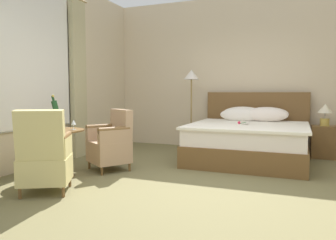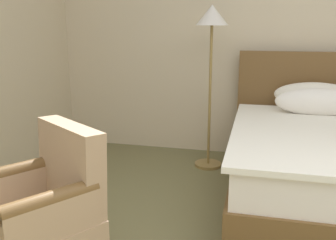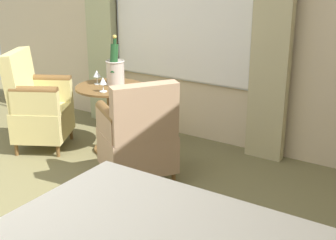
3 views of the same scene
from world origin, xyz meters
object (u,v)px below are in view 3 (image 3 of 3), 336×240
at_px(armchair_facing_bed, 37,106).
at_px(champagne_bucket, 115,69).
at_px(armchair_by_window, 138,138).
at_px(side_table_round, 111,110).
at_px(wine_glass_near_bucket, 97,74).
at_px(wine_glass_near_edge, 103,82).

bearing_deg(armchair_facing_bed, champagne_bucket, 121.35).
relative_size(armchair_by_window, armchair_facing_bed, 0.93).
relative_size(side_table_round, champagne_bucket, 1.38).
bearing_deg(wine_glass_near_bucket, champagne_bucket, 117.76).
relative_size(wine_glass_near_bucket, armchair_facing_bed, 0.14).
height_order(side_table_round, armchair_by_window, armchair_by_window).
height_order(side_table_round, wine_glass_near_bucket, wine_glass_near_bucket).
xyz_separation_m(side_table_round, champagne_bucket, (-0.08, 0.01, 0.39)).
bearing_deg(armchair_by_window, champagne_bucket, -128.01).
bearing_deg(armchair_by_window, wine_glass_near_edge, -112.76).
bearing_deg(side_table_round, armchair_by_window, 57.01).
bearing_deg(wine_glass_near_bucket, side_table_round, 91.87).
relative_size(side_table_round, armchair_by_window, 0.72).
distance_m(wine_glass_near_edge, armchair_by_window, 0.71).
relative_size(wine_glass_near_edge, armchair_by_window, 0.15).
height_order(side_table_round, armchair_facing_bed, armchair_facing_bed).
height_order(champagne_bucket, wine_glass_near_bucket, champagne_bucket).
bearing_deg(wine_glass_near_edge, wine_glass_near_bucket, -127.62).
distance_m(side_table_round, wine_glass_near_edge, 0.38).
xyz_separation_m(side_table_round, armchair_by_window, (0.42, 0.65, -0.02)).
xyz_separation_m(side_table_round, armchair_facing_bed, (0.33, -0.67, 0.01)).
bearing_deg(armchair_facing_bed, wine_glass_near_edge, 101.76).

